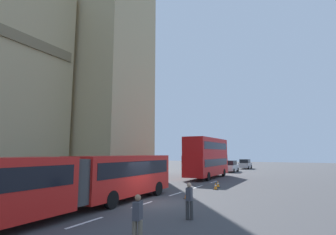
{
  "coord_description": "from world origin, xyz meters",
  "views": [
    {
      "loc": [
        -14.26,
        -8.87,
        3.09
      ],
      "look_at": [
        7.49,
        2.62,
        6.48
      ],
      "focal_mm": 27.51,
      "sensor_mm": 36.0,
      "label": 1
    }
  ],
  "objects_px": {
    "pedestrian_near_cones": "(138,218)",
    "pedestrian_by_kerb": "(189,199)",
    "sedan_lead": "(230,166)",
    "sedan_trailing": "(245,164)",
    "traffic_cone_middle": "(216,186)",
    "articulated_bus": "(68,179)",
    "traffic_cone_west": "(187,194)",
    "traffic_cone_east": "(218,184)",
    "double_decker_bus": "(207,156)"
  },
  "relations": [
    {
      "from": "pedestrian_near_cones",
      "to": "pedestrian_by_kerb",
      "type": "xyz_separation_m",
      "value": [
        4.05,
        -0.15,
        0.0
      ]
    },
    {
      "from": "sedan_lead",
      "to": "sedan_trailing",
      "type": "relative_size",
      "value": 1.0
    },
    {
      "from": "sedan_trailing",
      "to": "traffic_cone_middle",
      "type": "bearing_deg",
      "value": -173.3
    },
    {
      "from": "articulated_bus",
      "to": "traffic_cone_west",
      "type": "height_order",
      "value": "articulated_bus"
    },
    {
      "from": "pedestrian_by_kerb",
      "to": "traffic_cone_middle",
      "type": "bearing_deg",
      "value": 10.84
    },
    {
      "from": "traffic_cone_west",
      "to": "pedestrian_near_cones",
      "type": "height_order",
      "value": "pedestrian_near_cones"
    },
    {
      "from": "traffic_cone_east",
      "to": "pedestrian_by_kerb",
      "type": "distance_m",
      "value": 12.11
    },
    {
      "from": "sedan_lead",
      "to": "sedan_trailing",
      "type": "bearing_deg",
      "value": -2.42
    },
    {
      "from": "sedan_lead",
      "to": "pedestrian_near_cones",
      "type": "relative_size",
      "value": 2.6
    },
    {
      "from": "pedestrian_near_cones",
      "to": "double_decker_bus",
      "type": "bearing_deg",
      "value": 13.7
    },
    {
      "from": "sedan_lead",
      "to": "pedestrian_near_cones",
      "type": "distance_m",
      "value": 35.76
    },
    {
      "from": "traffic_cone_east",
      "to": "pedestrian_near_cones",
      "type": "distance_m",
      "value": 16.09
    },
    {
      "from": "sedan_lead",
      "to": "double_decker_bus",
      "type": "bearing_deg",
      "value": -179.48
    },
    {
      "from": "pedestrian_near_cones",
      "to": "pedestrian_by_kerb",
      "type": "bearing_deg",
      "value": -2.16
    },
    {
      "from": "articulated_bus",
      "to": "sedan_lead",
      "type": "relative_size",
      "value": 3.98
    },
    {
      "from": "double_decker_bus",
      "to": "pedestrian_near_cones",
      "type": "bearing_deg",
      "value": -166.3
    },
    {
      "from": "sedan_trailing",
      "to": "pedestrian_by_kerb",
      "type": "relative_size",
      "value": 2.6
    },
    {
      "from": "double_decker_bus",
      "to": "sedan_lead",
      "type": "height_order",
      "value": "double_decker_bus"
    },
    {
      "from": "traffic_cone_east",
      "to": "pedestrian_by_kerb",
      "type": "height_order",
      "value": "pedestrian_by_kerb"
    },
    {
      "from": "traffic_cone_west",
      "to": "pedestrian_near_cones",
      "type": "distance_m",
      "value": 9.33
    },
    {
      "from": "sedan_lead",
      "to": "pedestrian_near_cones",
      "type": "bearing_deg",
      "value": -170.57
    },
    {
      "from": "sedan_trailing",
      "to": "traffic_cone_east",
      "type": "height_order",
      "value": "sedan_trailing"
    },
    {
      "from": "traffic_cone_west",
      "to": "traffic_cone_middle",
      "type": "height_order",
      "value": "same"
    },
    {
      "from": "double_decker_bus",
      "to": "sedan_lead",
      "type": "relative_size",
      "value": 2.25
    },
    {
      "from": "sedan_lead",
      "to": "pedestrian_by_kerb",
      "type": "bearing_deg",
      "value": -169.1
    },
    {
      "from": "double_decker_bus",
      "to": "pedestrian_by_kerb",
      "type": "xyz_separation_m",
      "value": [
        -19.56,
        -5.91,
        -1.8
      ]
    },
    {
      "from": "double_decker_bus",
      "to": "pedestrian_near_cones",
      "type": "height_order",
      "value": "double_decker_bus"
    },
    {
      "from": "traffic_cone_west",
      "to": "traffic_cone_east",
      "type": "relative_size",
      "value": 1.0
    },
    {
      "from": "articulated_bus",
      "to": "traffic_cone_middle",
      "type": "relative_size",
      "value": 30.18
    },
    {
      "from": "traffic_cone_middle",
      "to": "articulated_bus",
      "type": "bearing_deg",
      "value": 162.15
    },
    {
      "from": "sedan_trailing",
      "to": "traffic_cone_middle",
      "type": "distance_m",
      "value": 31.14
    },
    {
      "from": "traffic_cone_middle",
      "to": "traffic_cone_east",
      "type": "xyz_separation_m",
      "value": [
        1.64,
        0.29,
        0.0
      ]
    },
    {
      "from": "sedan_trailing",
      "to": "traffic_cone_west",
      "type": "bearing_deg",
      "value": -174.86
    },
    {
      "from": "traffic_cone_middle",
      "to": "pedestrian_near_cones",
      "type": "bearing_deg",
      "value": -172.79
    },
    {
      "from": "sedan_lead",
      "to": "traffic_cone_west",
      "type": "height_order",
      "value": "sedan_lead"
    },
    {
      "from": "double_decker_bus",
      "to": "traffic_cone_east",
      "type": "relative_size",
      "value": 17.09
    },
    {
      "from": "traffic_cone_west",
      "to": "traffic_cone_middle",
      "type": "bearing_deg",
      "value": -4.13
    },
    {
      "from": "sedan_trailing",
      "to": "articulated_bus",
      "type": "bearing_deg",
      "value": 179.59
    },
    {
      "from": "sedan_trailing",
      "to": "traffic_cone_west",
      "type": "xyz_separation_m",
      "value": [
        -36.17,
        -3.25,
        -0.63
      ]
    },
    {
      "from": "traffic_cone_middle",
      "to": "pedestrian_by_kerb",
      "type": "xyz_separation_m",
      "value": [
        -10.25,
        -1.96,
        0.63
      ]
    },
    {
      "from": "pedestrian_near_cones",
      "to": "sedan_trailing",
      "type": "bearing_deg",
      "value": 6.86
    },
    {
      "from": "articulated_bus",
      "to": "sedan_trailing",
      "type": "xyz_separation_m",
      "value": [
        43.16,
        -0.31,
        -0.83
      ]
    },
    {
      "from": "sedan_trailing",
      "to": "traffic_cone_west",
      "type": "distance_m",
      "value": 36.32
    },
    {
      "from": "double_decker_bus",
      "to": "sedan_lead",
      "type": "bearing_deg",
      "value": 0.52
    },
    {
      "from": "traffic_cone_middle",
      "to": "sedan_lead",
      "type": "bearing_deg",
      "value": 10.92
    },
    {
      "from": "traffic_cone_middle",
      "to": "pedestrian_near_cones",
      "type": "distance_m",
      "value": 14.43
    },
    {
      "from": "traffic_cone_middle",
      "to": "pedestrian_near_cones",
      "type": "height_order",
      "value": "pedestrian_near_cones"
    },
    {
      "from": "traffic_cone_middle",
      "to": "traffic_cone_east",
      "type": "relative_size",
      "value": 1.0
    },
    {
      "from": "traffic_cone_west",
      "to": "traffic_cone_east",
      "type": "height_order",
      "value": "same"
    },
    {
      "from": "pedestrian_near_cones",
      "to": "pedestrian_by_kerb",
      "type": "relative_size",
      "value": 1.0
    }
  ]
}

